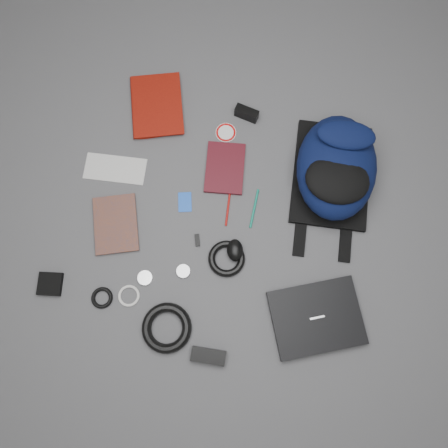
% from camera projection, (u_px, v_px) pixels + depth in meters
% --- Properties ---
extents(ground, '(4.00, 4.00, 0.00)m').
position_uv_depth(ground, '(224.00, 225.00, 1.72)').
color(ground, '#4F4F51').
rests_on(ground, ground).
extents(backpack, '(0.34, 0.49, 0.20)m').
position_uv_depth(backpack, '(336.00, 167.00, 1.67)').
color(backpack, black).
rests_on(backpack, ground).
extents(laptop, '(0.40, 0.35, 0.03)m').
position_uv_depth(laptop, '(316.00, 318.00, 1.62)').
color(laptop, black).
rests_on(laptop, ground).
extents(textbook_red, '(0.28, 0.33, 0.03)m').
position_uv_depth(textbook_red, '(132.00, 108.00, 1.81)').
color(textbook_red, maroon).
rests_on(textbook_red, ground).
extents(comic_book, '(0.23, 0.27, 0.02)m').
position_uv_depth(comic_book, '(94.00, 227.00, 1.71)').
color(comic_book, '#BD520D').
rests_on(comic_book, ground).
extents(envelope, '(0.25, 0.12, 0.00)m').
position_uv_depth(envelope, '(115.00, 169.00, 1.77)').
color(envelope, silver).
rests_on(envelope, ground).
extents(dvd_case, '(0.17, 0.23, 0.02)m').
position_uv_depth(dvd_case, '(225.00, 168.00, 1.76)').
color(dvd_case, '#3C0B12').
rests_on(dvd_case, ground).
extents(compact_camera, '(0.10, 0.06, 0.05)m').
position_uv_depth(compact_camera, '(247.00, 113.00, 1.80)').
color(compact_camera, black).
rests_on(compact_camera, ground).
extents(sticker_disc, '(0.09, 0.09, 0.00)m').
position_uv_depth(sticker_disc, '(226.00, 133.00, 1.80)').
color(sticker_disc, white).
rests_on(sticker_disc, ground).
extents(pen_teal, '(0.02, 0.16, 0.01)m').
position_uv_depth(pen_teal, '(254.00, 208.00, 1.73)').
color(pen_teal, '#0D7B61').
rests_on(pen_teal, ground).
extents(pen_red, '(0.02, 0.15, 0.01)m').
position_uv_depth(pen_red, '(228.00, 207.00, 1.73)').
color(pen_red, '#A3100C').
rests_on(pen_red, ground).
extents(id_badge, '(0.07, 0.09, 0.00)m').
position_uv_depth(id_badge, '(185.00, 202.00, 1.74)').
color(id_badge, blue).
rests_on(id_badge, ground).
extents(usb_black, '(0.03, 0.05, 0.01)m').
position_uv_depth(usb_black, '(197.00, 240.00, 1.70)').
color(usb_black, black).
rests_on(usb_black, ground).
extents(mouse, '(0.08, 0.10, 0.05)m').
position_uv_depth(mouse, '(235.00, 250.00, 1.67)').
color(mouse, black).
rests_on(mouse, ground).
extents(headphone_left, '(0.07, 0.07, 0.01)m').
position_uv_depth(headphone_left, '(145.00, 278.00, 1.66)').
color(headphone_left, silver).
rests_on(headphone_left, ground).
extents(headphone_right, '(0.07, 0.07, 0.01)m').
position_uv_depth(headphone_right, '(183.00, 271.00, 1.67)').
color(headphone_right, '#A5A6A8').
rests_on(headphone_right, ground).
extents(cable_coil, '(0.18, 0.18, 0.03)m').
position_uv_depth(cable_coil, '(227.00, 259.00, 1.67)').
color(cable_coil, black).
rests_on(cable_coil, ground).
extents(power_brick, '(0.13, 0.06, 0.03)m').
position_uv_depth(power_brick, '(208.00, 356.00, 1.59)').
color(power_brick, black).
rests_on(power_brick, ground).
extents(power_cord_coil, '(0.23, 0.23, 0.04)m').
position_uv_depth(power_cord_coil, '(167.00, 328.00, 1.61)').
color(power_cord_coil, black).
rests_on(power_cord_coil, ground).
extents(pouch, '(0.10, 0.10, 0.02)m').
position_uv_depth(pouch, '(50.00, 284.00, 1.65)').
color(pouch, black).
rests_on(pouch, ground).
extents(earbud_coil, '(0.11, 0.11, 0.02)m').
position_uv_depth(earbud_coil, '(102.00, 298.00, 1.64)').
color(earbud_coil, black).
rests_on(earbud_coil, ground).
extents(white_cable_coil, '(0.10, 0.10, 0.01)m').
position_uv_depth(white_cable_coil, '(129.00, 296.00, 1.65)').
color(white_cable_coil, silver).
rests_on(white_cable_coil, ground).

